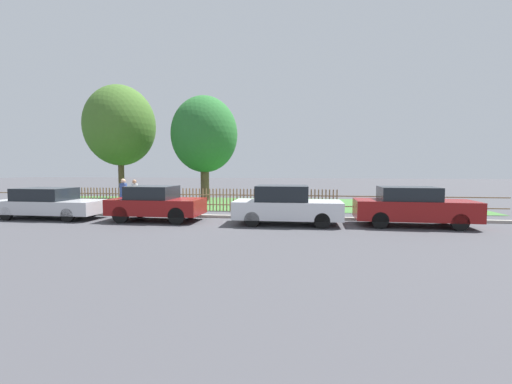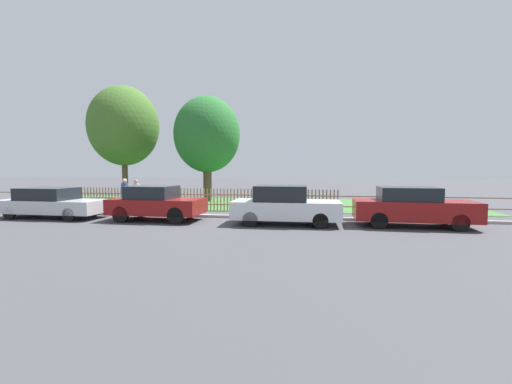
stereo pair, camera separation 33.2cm
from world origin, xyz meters
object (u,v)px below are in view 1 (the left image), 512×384
Objects in this scene: parked_car_black_saloon at (156,203)px; pedestrian_near_fence at (124,194)px; tree_behind_motorcycle at (204,135)px; parked_car_silver_hatchback at (49,203)px; pedestrian_by_lamp at (135,193)px; parked_car_navy_estate at (286,205)px; parked_car_red_compact at (412,206)px; covered_motorcycle at (285,201)px; tree_nearest_kerb at (120,126)px.

pedestrian_near_fence is at bearing 145.25° from parked_car_black_saloon.
tree_behind_motorcycle is at bearing 94.54° from parked_car_black_saloon.
pedestrian_by_lamp is (2.37, 3.07, 0.24)m from parked_car_silver_hatchback.
parked_car_black_saloon is 0.54× the size of tree_behind_motorcycle.
parked_car_navy_estate is 4.74m from parked_car_red_compact.
parked_car_black_saloon reaches higher than parked_car_silver_hatchback.
pedestrian_by_lamp is (-7.73, 0.85, 0.23)m from covered_motorcycle.
pedestrian_near_fence is (-7.58, -0.53, 0.28)m from covered_motorcycle.
parked_car_navy_estate is 2.59× the size of pedestrian_by_lamp.
pedestrian_by_lamp reaches higher than covered_motorcycle.
parked_car_silver_hatchback is 2.75× the size of pedestrian_near_fence.
tree_nearest_kerb is (-11.76, 6.84, 4.44)m from covered_motorcycle.
parked_car_silver_hatchback is at bearing -170.06° from covered_motorcycle.
covered_motorcycle is (-4.90, 2.19, -0.07)m from parked_car_red_compact.
parked_car_red_compact is at bearing -150.15° from pedestrian_near_fence.
tree_nearest_kerb is at bearing 73.23° from pedestrian_by_lamp.
covered_motorcycle is at bearing 158.12° from parked_car_red_compact.
parked_car_silver_hatchback is at bearing -178.40° from pedestrian_by_lamp.
pedestrian_by_lamp is (-1.96, -6.07, -3.53)m from tree_behind_motorcycle.
pedestrian_by_lamp reaches higher than parked_car_black_saloon.
parked_car_red_compact is 12.99m from pedestrian_by_lamp.
parked_car_silver_hatchback is 0.66× the size of tree_behind_motorcycle.
parked_car_navy_estate is (5.38, -0.17, 0.00)m from parked_car_black_saloon.
covered_motorcycle is (-0.16, 2.41, -0.07)m from parked_car_navy_estate.
covered_motorcycle is at bearing -138.56° from pedestrian_near_fence.
pedestrian_near_fence reaches higher than parked_car_black_saloon.
parked_car_red_compact is at bearing -40.53° from tree_behind_motorcycle.
covered_motorcycle is 0.26× the size of tree_behind_motorcycle.
parked_car_black_saloon is 0.92× the size of parked_car_navy_estate.
parked_car_black_saloon is 9.89m from tree_behind_motorcycle.
tree_nearest_kerb reaches higher than parked_car_silver_hatchback.
pedestrian_near_fence is (-1.81, -7.45, -3.48)m from tree_behind_motorcycle.
parked_car_black_saloon is at bearing -54.19° from tree_nearest_kerb.
parked_car_navy_estate is at bearing -0.70° from parked_car_black_saloon.
tree_behind_motorcycle is at bearing 122.13° from parked_car_navy_estate.
tree_behind_motorcycle is (-5.76, 6.92, 3.76)m from covered_motorcycle.
parked_car_silver_hatchback is at bearing -79.57° from tree_nearest_kerb.
pedestrian_by_lamp is (-7.89, 3.26, 0.16)m from parked_car_navy_estate.
parked_car_navy_estate is at bearing 0.33° from parked_car_silver_hatchback.
parked_car_navy_estate is 2.41m from covered_motorcycle.
tree_behind_motorcycle reaches higher than parked_car_black_saloon.
pedestrian_near_fence is (-12.48, 1.66, 0.21)m from parked_car_red_compact.
parked_car_navy_estate is 2.45× the size of pedestrian_near_fence.
parked_car_silver_hatchback is at bearing 71.26° from pedestrian_near_fence.
tree_behind_motorcycle is (-10.66, 9.12, 3.68)m from parked_car_red_compact.
tree_nearest_kerb reaches higher than parked_car_navy_estate.
parked_car_red_compact reaches higher than covered_motorcycle.
tree_behind_motorcycle is (-5.93, 9.33, 3.69)m from parked_car_navy_estate.
parked_car_navy_estate is 7.97m from pedestrian_near_fence.
tree_nearest_kerb reaches higher than parked_car_red_compact.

